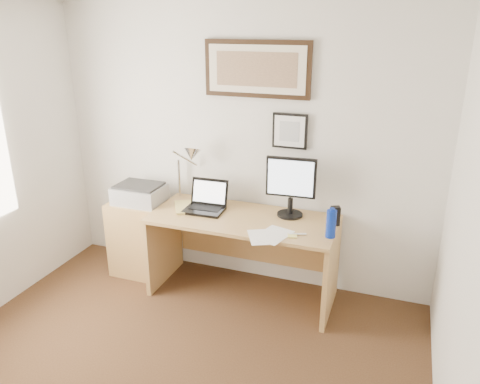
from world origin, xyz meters
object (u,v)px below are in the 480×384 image
at_px(side_cabinet, 140,237).
at_px(desk, 246,238).
at_px(water_bottle, 331,224).
at_px(lcd_monitor, 291,184).
at_px(book, 175,208).
at_px(laptop, 206,204).
at_px(printer, 140,194).

xyz_separation_m(side_cabinet, desk, (1.07, 0.04, 0.15)).
relative_size(water_bottle, desk, 0.14).
bearing_deg(water_bottle, lcd_monitor, 143.35).
bearing_deg(lcd_monitor, water_bottle, -36.65).
bearing_deg(lcd_monitor, book, -168.93).
height_order(side_cabinet, laptop, laptop).
xyz_separation_m(side_cabinet, lcd_monitor, (1.44, 0.12, 0.68)).
bearing_deg(book, printer, 169.05).
bearing_deg(side_cabinet, desk, 1.89).
distance_m(water_bottle, book, 1.40).
height_order(lcd_monitor, printer, lcd_monitor).
xyz_separation_m(laptop, printer, (-0.67, -0.00, 0.01)).
distance_m(desk, lcd_monitor, 0.65).
relative_size(water_bottle, laptop, 0.64).
bearing_deg(printer, lcd_monitor, 4.74).
bearing_deg(desk, water_bottle, -15.63).
distance_m(laptop, lcd_monitor, 0.78).
relative_size(book, printer, 0.69).
height_order(water_bottle, lcd_monitor, lcd_monitor).
distance_m(side_cabinet, desk, 1.08).
bearing_deg(water_bottle, desk, 164.37).
bearing_deg(side_cabinet, laptop, 0.32).
bearing_deg(side_cabinet, book, -9.95).
distance_m(side_cabinet, laptop, 0.83).
distance_m(laptop, printer, 0.67).
xyz_separation_m(desk, laptop, (-0.36, -0.03, 0.29)).
bearing_deg(laptop, desk, 4.92).
relative_size(water_bottle, lcd_monitor, 0.43).
height_order(book, lcd_monitor, lcd_monitor).
bearing_deg(printer, laptop, 0.23).
bearing_deg(laptop, printer, -179.77).
relative_size(desk, lcd_monitor, 3.08).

